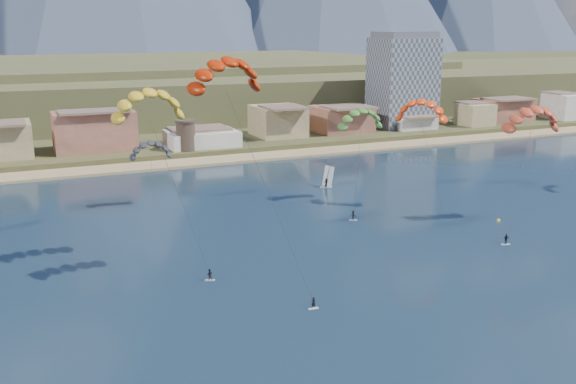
% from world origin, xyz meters
% --- Properties ---
extents(ground, '(2400.00, 2400.00, 0.00)m').
position_xyz_m(ground, '(0.00, 0.00, 0.00)').
color(ground, black).
rests_on(ground, ground).
extents(beach, '(2200.00, 12.00, 0.90)m').
position_xyz_m(beach, '(0.00, 106.00, 0.25)').
color(beach, tan).
rests_on(beach, ground).
extents(land, '(2200.00, 900.00, 4.00)m').
position_xyz_m(land, '(0.00, 560.00, 0.00)').
color(land, '#4E4B2B').
rests_on(land, ground).
extents(foothills, '(940.00, 210.00, 18.00)m').
position_xyz_m(foothills, '(22.39, 232.47, 9.08)').
color(foothills, brown).
rests_on(foothills, ground).
extents(town, '(400.00, 24.00, 12.00)m').
position_xyz_m(town, '(-40.00, 122.00, 8.00)').
color(town, silver).
rests_on(town, ground).
extents(apartment_tower, '(20.00, 16.00, 32.00)m').
position_xyz_m(apartment_tower, '(85.00, 128.00, 17.82)').
color(apartment_tower, gray).
rests_on(apartment_tower, ground).
extents(watchtower, '(5.82, 5.82, 8.60)m').
position_xyz_m(watchtower, '(5.00, 114.00, 6.37)').
color(watchtower, '#47382D').
rests_on(watchtower, ground).
extents(kitesurfer_red, '(13.53, 16.46, 33.66)m').
position_xyz_m(kitesurfer_red, '(-12.68, 23.48, 29.98)').
color(kitesurfer_red, silver).
rests_on(kitesurfer_red, ground).
extents(kitesurfer_yellow, '(12.05, 13.27, 28.30)m').
position_xyz_m(kitesurfer_yellow, '(-20.62, 35.22, 25.09)').
color(kitesurfer_yellow, silver).
rests_on(kitesurfer_yellow, ground).
extents(kitesurfer_orange, '(18.79, 12.73, 24.81)m').
position_xyz_m(kitesurfer_orange, '(46.83, 29.25, 20.10)').
color(kitesurfer_orange, silver).
rests_on(kitesurfer_orange, ground).
extents(kitesurfer_green, '(13.79, 14.32, 22.18)m').
position_xyz_m(kitesurfer_green, '(26.02, 54.33, 17.84)').
color(kitesurfer_green, silver).
rests_on(kitesurfer_green, ground).
extents(distant_kite_dark, '(8.72, 5.76, 15.66)m').
position_xyz_m(distant_kite_dark, '(-14.40, 66.90, 12.48)').
color(distant_kite_dark, '#262626').
rests_on(distant_kite_dark, ground).
extents(distant_kite_orange, '(10.13, 10.42, 23.39)m').
position_xyz_m(distant_kite_orange, '(34.64, 45.84, 20.30)').
color(distant_kite_orange, '#262626').
rests_on(distant_kite_orange, ground).
extents(windsurfer, '(2.83, 3.12, 4.84)m').
position_xyz_m(windsurfer, '(25.40, 67.73, 1.54)').
color(windsurfer, silver).
rests_on(windsurfer, ground).
extents(buoy, '(0.69, 0.69, 0.69)m').
position_xyz_m(buoy, '(43.05, 31.42, 0.12)').
color(buoy, yellow).
rests_on(buoy, ground).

